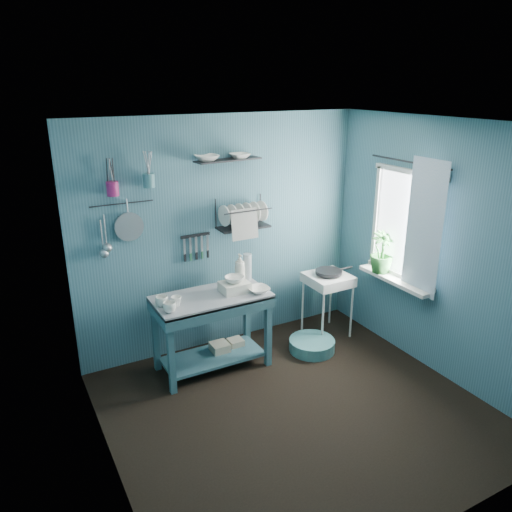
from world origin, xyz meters
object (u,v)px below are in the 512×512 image
water_bottle (247,266)px  dish_rack (243,213)px  utensil_cup_teal (149,180)px  colander (129,227)px  hotplate_stand (327,305)px  frying_pan (329,272)px  mug_mid (176,301)px  wash_tub (235,287)px  mug_right (162,301)px  storage_tin_large (220,353)px  soap_bottle (240,268)px  mug_left (170,307)px  utensil_cup_magenta (113,189)px  storage_tin_small (236,348)px  potted_plant (382,252)px  floor_basin (312,345)px  work_counter (212,332)px

water_bottle → dish_rack: size_ratio=0.51×
utensil_cup_teal → colander: size_ratio=0.46×
hotplate_stand → frying_pan: frying_pan is taller
mug_mid → wash_tub: bearing=3.6°
mug_right → storage_tin_large: 0.96m
mug_right → soap_bottle: bearing=12.3°
mug_left → utensil_cup_teal: (0.06, 0.56, 1.06)m
colander → soap_bottle: bearing=-12.5°
wash_tub → colander: 1.18m
utensil_cup_magenta → storage_tin_small: utensil_cup_magenta is taller
soap_bottle → storage_tin_small: bearing=-135.0°
potted_plant → storage_tin_small: (-1.56, 0.43, -0.96)m
frying_pan → floor_basin: 0.84m
mug_mid → colander: 0.84m
colander → mug_left: bearing=-75.1°
wash_tub → dish_rack: dish_rack is taller
storage_tin_large → floor_basin: bearing=-15.0°
dish_rack → storage_tin_small: bearing=-129.2°
utensil_cup_magenta → utensil_cup_teal: bearing=0.0°
mug_mid → utensil_cup_teal: size_ratio=0.77×
work_counter → wash_tub: 0.52m
wash_tub → hotplate_stand: (1.20, 0.05, -0.49)m
mug_right → water_bottle: (1.02, 0.22, 0.09)m
mug_left → frying_pan: (1.93, 0.19, -0.08)m
water_bottle → utensil_cup_magenta: 1.60m
work_counter → colander: (-0.64, 0.43, 1.08)m
soap_bottle → colander: size_ratio=1.07×
utensil_cup_magenta → potted_plant: bearing=-16.1°
mug_left → potted_plant: potted_plant is taller
hotplate_stand → storage_tin_large: hotplate_stand is taller
mug_left → dish_rack: bearing=26.6°
wash_tub → potted_plant: 1.65m
colander → utensil_cup_magenta: bearing=-166.7°
mug_right → wash_tub: bearing=-1.5°
mug_right → colander: colander is taller
work_counter → mug_mid: bearing=177.1°
work_counter → storage_tin_small: (0.30, 0.08, -0.30)m
water_bottle → dish_rack: 0.56m
hotplate_stand → utensil_cup_magenta: utensil_cup_magenta is taller
storage_tin_small → colander: bearing=159.3°
storage_tin_small → mug_left: bearing=-162.9°
mug_right → storage_tin_large: size_ratio=0.56×
colander → hotplate_stand: bearing=-10.8°
soap_bottle → storage_tin_large: 0.92m
mug_right → mug_left: bearing=-82.9°
hotplate_stand → dish_rack: 1.48m
storage_tin_large → utensil_cup_teal: bearing=145.9°
dish_rack → utensil_cup_magenta: 1.37m
mug_mid → soap_bottle: bearing=18.0°
mug_right → utensil_cup_teal: size_ratio=0.95×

